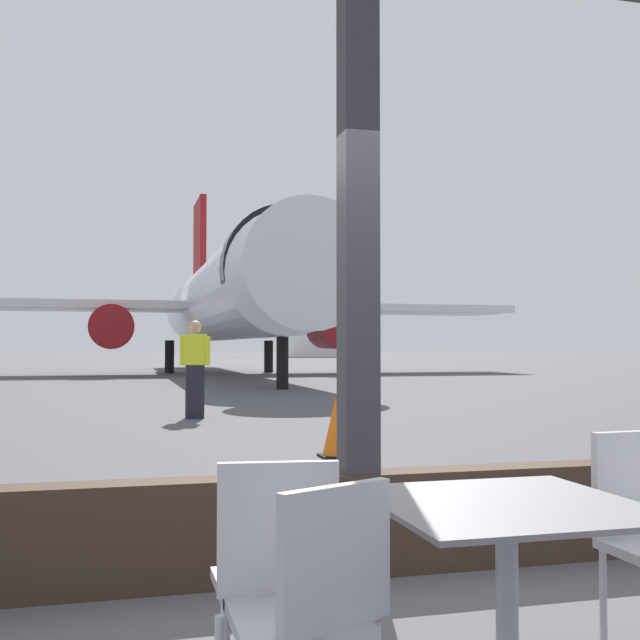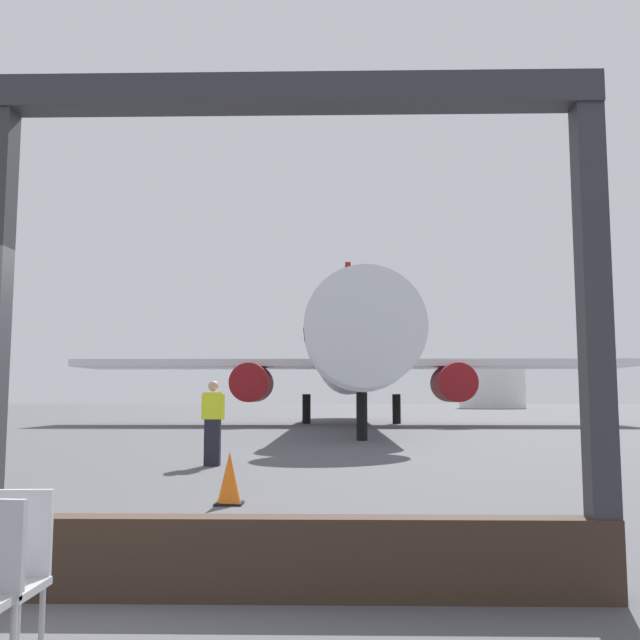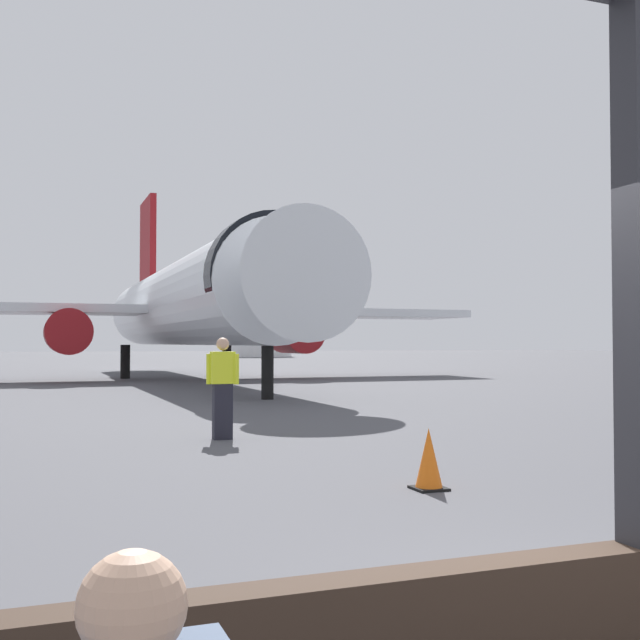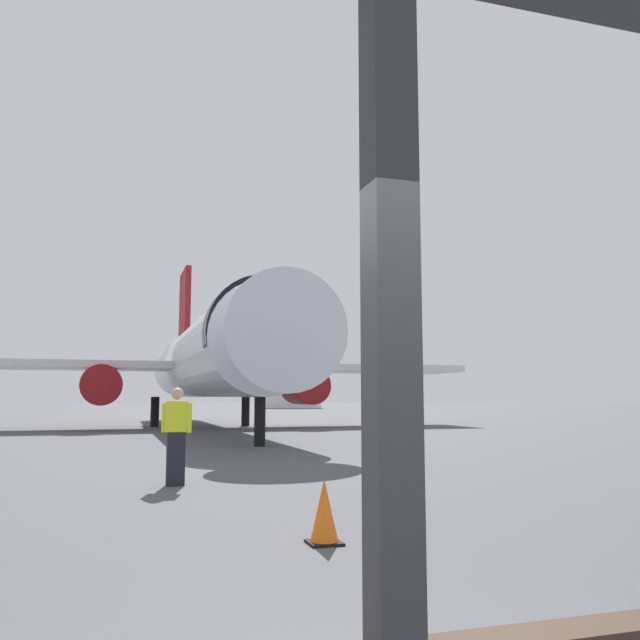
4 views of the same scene
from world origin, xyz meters
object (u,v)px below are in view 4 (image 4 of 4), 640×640
(airplane, at_px, (210,359))
(fuel_storage_tank, at_px, (291,387))
(traffic_cone, at_px, (324,513))
(ground_crew_worker, at_px, (176,435))

(airplane, height_order, fuel_storage_tank, airplane)
(fuel_storage_tank, bearing_deg, traffic_cone, -104.64)
(traffic_cone, relative_size, fuel_storage_tank, 0.08)
(airplane, relative_size, ground_crew_worker, 17.63)
(ground_crew_worker, distance_m, traffic_cone, 5.38)
(traffic_cone, distance_m, fuel_storage_tank, 84.39)
(ground_crew_worker, height_order, fuel_storage_tank, fuel_storage_tank)
(ground_crew_worker, bearing_deg, airplane, 80.54)
(airplane, distance_m, fuel_storage_tank, 59.17)
(airplane, height_order, traffic_cone, airplane)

